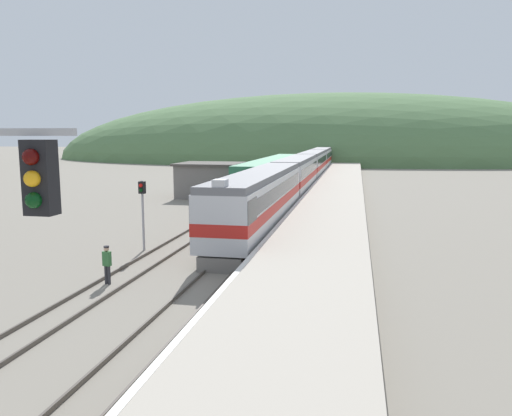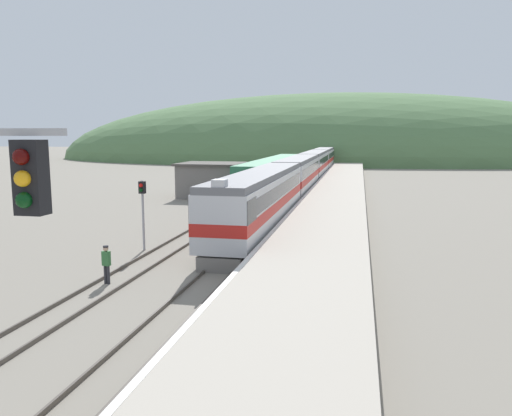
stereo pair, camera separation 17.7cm
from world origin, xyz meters
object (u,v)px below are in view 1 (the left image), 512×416
Objects in this scene: carriage_second at (297,175)px; signal_post_siding at (142,201)px; track_worker at (107,262)px; carriage_third at (313,164)px; siding_train at (271,173)px; carriage_fourth at (322,158)px; express_train_lead_car at (260,199)px.

carriage_second is 4.69× the size of signal_post_siding.
carriage_third is at bearing 85.34° from track_worker.
siding_train is 43.35m from track_worker.
siding_train is at bearing 117.85° from carriage_second.
carriage_fourth is at bearing 86.59° from track_worker.
carriage_fourth is at bearing 90.00° from carriage_second.
carriage_second is 10.89× the size of track_worker.
siding_train is 7.88× the size of signal_post_siding.
signal_post_siding is at bearing -92.13° from siding_train.
siding_train is (-4.32, 8.18, -0.41)m from carriage_second.
signal_post_siding is (-5.69, -48.87, 0.65)m from carriage_third.
carriage_fourth reaches higher than siding_train.
carriage_second is 35.48m from track_worker.
carriage_second is at bearing -90.00° from carriage_fourth.
express_train_lead_car is at bearing -90.00° from carriage_fourth.
siding_train is 18.28× the size of track_worker.
carriage_fourth is at bearing 90.00° from express_train_lead_car.
carriage_fourth is (0.00, 40.64, 0.00)m from carriage_second.
carriage_second is at bearing -62.15° from siding_train.
siding_train reaches higher than track_worker.
carriage_fourth is 10.89× the size of track_worker.
siding_train is at bearing 89.74° from track_worker.
carriage_second reaches higher than track_worker.
express_train_lead_car reaches higher than track_worker.
track_worker is at bearing -90.26° from siding_train.
signal_post_siding is (-5.69, -69.19, 0.65)m from carriage_fourth.
carriage_fourth reaches higher than track_worker.
track_worker is (-4.52, -55.48, -1.29)m from carriage_third.
track_worker is (-4.52, -35.16, -1.29)m from carriage_second.
express_train_lead_car is 0.67× the size of siding_train.
carriage_second is at bearing -90.00° from carriage_third.
siding_train is at bearing -109.60° from carriage_third.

